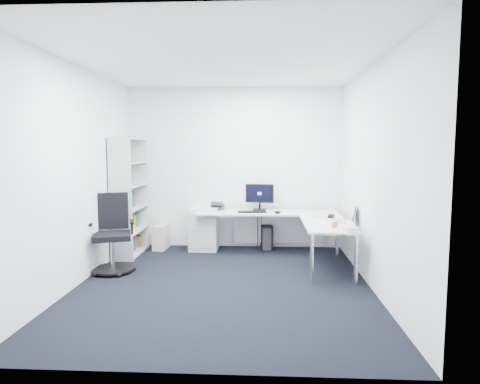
{
  "coord_description": "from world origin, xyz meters",
  "views": [
    {
      "loc": [
        0.48,
        -5.14,
        1.7
      ],
      "look_at": [
        0.15,
        1.05,
        1.05
      ],
      "focal_mm": 32.0,
      "sensor_mm": 36.0,
      "label": 1
    }
  ],
  "objects_px": {
    "task_chair": "(112,234)",
    "l_desk": "(267,236)",
    "laptop": "(340,214)",
    "monitor": "(260,197)",
    "bookshelf": "(129,197)"
  },
  "relations": [
    {
      "from": "monitor",
      "to": "laptop",
      "type": "relative_size",
      "value": 1.42
    },
    {
      "from": "monitor",
      "to": "laptop",
      "type": "distance_m",
      "value": 1.54
    },
    {
      "from": "l_desk",
      "to": "laptop",
      "type": "xyz_separation_m",
      "value": [
        1.01,
        -0.57,
        0.45
      ]
    },
    {
      "from": "l_desk",
      "to": "monitor",
      "type": "xyz_separation_m",
      "value": [
        -0.12,
        0.47,
        0.55
      ]
    },
    {
      "from": "monitor",
      "to": "laptop",
      "type": "xyz_separation_m",
      "value": [
        1.13,
        -1.04,
        -0.11
      ]
    },
    {
      "from": "l_desk",
      "to": "monitor",
      "type": "relative_size",
      "value": 4.85
    },
    {
      "from": "task_chair",
      "to": "laptop",
      "type": "distance_m",
      "value": 3.15
    },
    {
      "from": "task_chair",
      "to": "l_desk",
      "type": "bearing_deg",
      "value": 6.44
    },
    {
      "from": "l_desk",
      "to": "monitor",
      "type": "distance_m",
      "value": 0.74
    },
    {
      "from": "l_desk",
      "to": "bookshelf",
      "type": "xyz_separation_m",
      "value": [
        -2.17,
        0.05,
        0.59
      ]
    },
    {
      "from": "l_desk",
      "to": "monitor",
      "type": "height_order",
      "value": "monitor"
    },
    {
      "from": "laptop",
      "to": "monitor",
      "type": "bearing_deg",
      "value": 147.64
    },
    {
      "from": "l_desk",
      "to": "task_chair",
      "type": "distance_m",
      "value": 2.32
    },
    {
      "from": "monitor",
      "to": "laptop",
      "type": "height_order",
      "value": "monitor"
    },
    {
      "from": "bookshelf",
      "to": "laptop",
      "type": "xyz_separation_m",
      "value": [
        3.19,
        -0.62,
        -0.15
      ]
    }
  ]
}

